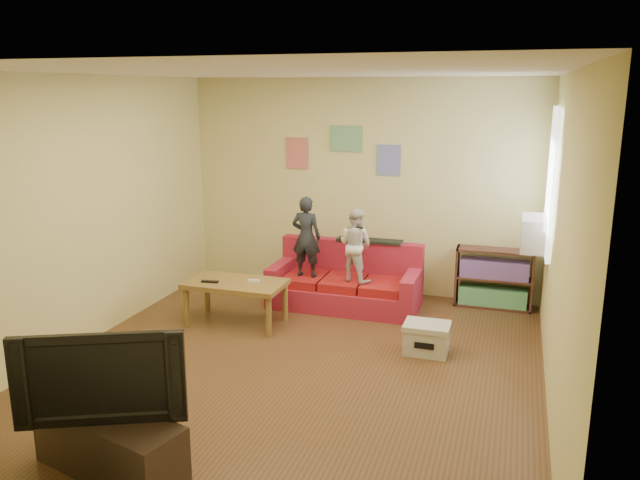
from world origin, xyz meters
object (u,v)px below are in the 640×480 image
(child_a, at_px, (306,237))
(coffee_table, at_px, (236,287))
(tv_stand, at_px, (109,444))
(television, at_px, (103,372))
(child_b, at_px, (355,245))
(bookshelf, at_px, (494,281))
(file_box, at_px, (427,338))
(sofa, at_px, (346,284))

(child_a, distance_m, coffee_table, 1.07)
(coffee_table, distance_m, tv_stand, 2.85)
(tv_stand, height_order, television, television)
(child_b, bearing_deg, bookshelf, -136.95)
(child_b, xyz_separation_m, file_box, (0.99, -0.97, -0.65))
(sofa, relative_size, child_a, 1.83)
(sofa, relative_size, television, 1.62)
(sofa, bearing_deg, coffee_table, -136.29)
(sofa, distance_m, bookshelf, 1.76)
(child_b, distance_m, television, 3.70)
(television, bearing_deg, file_box, 32.13)
(child_a, relative_size, television, 0.89)
(child_a, distance_m, television, 3.63)
(child_b, height_order, tv_stand, child_b)
(file_box, bearing_deg, television, -123.55)
(sofa, height_order, television, television)
(child_a, xyz_separation_m, tv_stand, (-0.17, -3.62, -0.64))
(child_b, distance_m, tv_stand, 3.75)
(tv_stand, bearing_deg, coffee_table, 112.83)
(child_b, xyz_separation_m, bookshelf, (1.55, 0.63, -0.48))
(child_a, xyz_separation_m, child_b, (0.60, 0.00, -0.05))
(child_b, distance_m, file_box, 1.53)
(file_box, distance_m, television, 3.24)
(child_b, distance_m, coffee_table, 1.46)
(television, bearing_deg, coffee_table, 73.41)
(coffee_table, height_order, television, television)
(coffee_table, height_order, bookshelf, bookshelf)
(coffee_table, relative_size, television, 0.99)
(child_a, height_order, tv_stand, child_a)
(coffee_table, distance_m, bookshelf, 3.06)
(file_box, bearing_deg, coffee_table, 175.54)
(coffee_table, bearing_deg, bookshelf, 27.88)
(television, bearing_deg, sofa, 56.33)
(file_box, bearing_deg, tv_stand, -123.55)
(child_a, xyz_separation_m, file_box, (1.59, -0.97, -0.70))
(file_box, bearing_deg, bookshelf, 70.65)
(sofa, relative_size, tv_stand, 1.55)
(sofa, bearing_deg, child_b, -47.28)
(child_a, bearing_deg, tv_stand, 88.49)
(sofa, height_order, bookshelf, sofa)
(child_a, height_order, television, child_a)
(sofa, xyz_separation_m, child_a, (-0.45, -0.16, 0.59))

